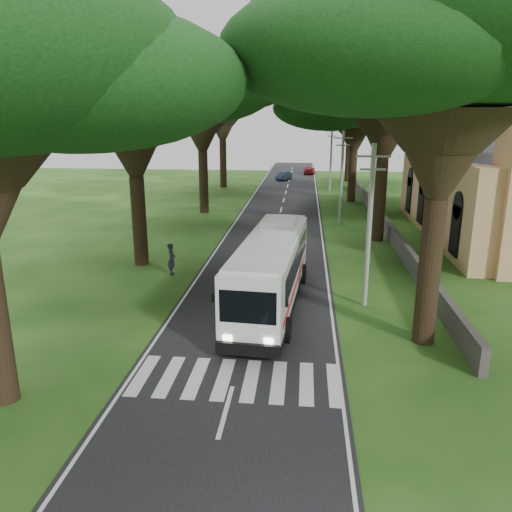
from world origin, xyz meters
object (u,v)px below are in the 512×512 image
pole_mid (342,176)px  distant_car_c (309,170)px  coach_bus (271,269)px  pedestrian (172,259)px  pole_near (369,224)px  pole_far (331,158)px  church (512,175)px  distant_car_b (284,176)px

pole_mid → distant_car_c: size_ratio=1.88×
coach_bus → pedestrian: size_ratio=6.37×
pole_mid → distant_car_c: 39.29m
pole_near → distant_car_c: pole_near is taller
pole_far → pedestrian: bearing=-106.9°
church → pedestrian: (-23.33, -11.54, -3.95)m
pole_near → distant_car_c: bearing=92.4°
coach_bus → distant_car_b: (-1.60, 50.93, -1.27)m
church → pole_mid: size_ratio=3.00×
church → pole_mid: (-12.36, 4.45, -0.73)m
pole_mid → pole_far: size_ratio=1.00×
coach_bus → distant_car_c: bearing=92.4°
pole_mid → coach_bus: bearing=-102.9°
pole_near → coach_bus: (-4.70, -0.49, -2.26)m
distant_car_b → distant_car_c: (3.80, 8.62, -0.01)m
pole_near → pole_mid: size_ratio=1.00×
pole_far → pedestrian: (-10.96, -35.99, -3.22)m
pole_far → church: bearing=-63.2°
pole_mid → coach_bus: size_ratio=0.65×
pole_near → church: bearing=51.5°
pole_mid → pole_far: bearing=90.0°
pole_far → distant_car_c: (-2.50, 19.05, -3.53)m
church → pole_mid: church is taller
distant_car_b → distant_car_c: bearing=84.0°
distant_car_b → pedestrian: 46.66m
pole_mid → coach_bus: (-4.70, -20.49, -2.26)m
pole_far → distant_car_b: pole_far is taller
church → distant_car_b: 39.79m
pole_far → distant_car_b: bearing=121.1°
pole_far → distant_car_c: size_ratio=1.88×
pole_far → pole_mid: bearing=-90.0°
pole_near → distant_car_c: size_ratio=1.88×
pedestrian → pole_mid: bearing=-45.4°
church → coach_bus: 23.60m
church → pole_near: size_ratio=3.00×
church → pole_mid: bearing=160.2°
church → pole_near: (-12.36, -15.55, -0.73)m
church → coach_bus: size_ratio=1.96×
pole_mid → coach_bus: pole_mid is taller
pole_near → pedestrian: 12.11m
church → distant_car_b: church is taller
distant_car_b → coach_bus: bearing=-70.4°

